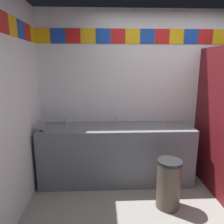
{
  "coord_description": "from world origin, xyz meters",
  "views": [
    {
      "loc": [
        -1.1,
        -1.8,
        1.75
      ],
      "look_at": [
        -0.98,
        0.86,
        1.14
      ],
      "focal_mm": 33.94,
      "sensor_mm": 36.0,
      "label": 1
    }
  ],
  "objects": [
    {
      "name": "wall_back",
      "position": [
        0.0,
        1.5,
        1.28
      ],
      "size": [
        4.14,
        0.09,
        2.54
      ],
      "color": "silver",
      "rests_on": "ground_plane"
    },
    {
      "name": "vanity_counter",
      "position": [
        -0.91,
        1.17,
        0.44
      ],
      "size": [
        2.22,
        0.58,
        0.85
      ],
      "color": "slate",
      "rests_on": "ground_plane"
    },
    {
      "name": "faucet_left",
      "position": [
        -1.65,
        1.26,
        0.91
      ],
      "size": [
        0.04,
        0.1,
        0.14
      ],
      "color": "silver",
      "rests_on": "vanity_counter"
    },
    {
      "name": "faucet_center",
      "position": [
        -0.91,
        1.26,
        0.91
      ],
      "size": [
        0.04,
        0.1,
        0.14
      ],
      "color": "silver",
      "rests_on": "vanity_counter"
    },
    {
      "name": "faucet_right",
      "position": [
        -0.17,
        1.26,
        0.91
      ],
      "size": [
        0.04,
        0.1,
        0.14
      ],
      "color": "silver",
      "rests_on": "vanity_counter"
    },
    {
      "name": "soap_dispenser",
      "position": [
        -1.94,
        1.0,
        0.93
      ],
      "size": [
        0.09,
        0.09,
        0.16
      ],
      "color": "gray",
      "rests_on": "vanity_counter"
    },
    {
      "name": "trash_bin",
      "position": [
        -0.3,
        0.51,
        0.31
      ],
      "size": [
        0.3,
        0.3,
        0.62
      ],
      "color": "brown",
      "rests_on": "ground_plane"
    }
  ]
}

